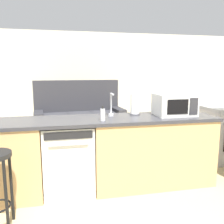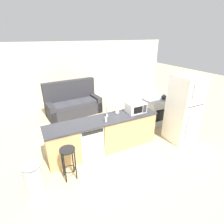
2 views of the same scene
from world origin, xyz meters
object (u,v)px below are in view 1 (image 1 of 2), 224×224
Objects in this scene: dishwasher at (69,158)px; couch at (79,118)px; soap_bottle at (103,115)px; paper_towel_roll at (135,104)px; microwave at (174,105)px.

dishwasher is 2.71m from couch.
dishwasher is 0.70m from soap_bottle.
soap_bottle is (0.40, -0.16, 0.55)m from dishwasher.
paper_towel_roll is 0.14× the size of couch.
dishwasher is 1.68× the size of microwave.
soap_bottle is 0.08× the size of couch.
couch reaches higher than microwave.
microwave reaches higher than dishwasher.
dishwasher is 2.98× the size of paper_towel_roll.
dishwasher is 1.09m from paper_towel_roll.
couch is at bearing 111.59° from microwave.
microwave is 2.96m from couch.
couch is (0.31, 2.69, -0.03)m from dishwasher.
soap_bottle is at bearing -88.20° from couch.
paper_towel_roll is at bearing 161.45° from microwave.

